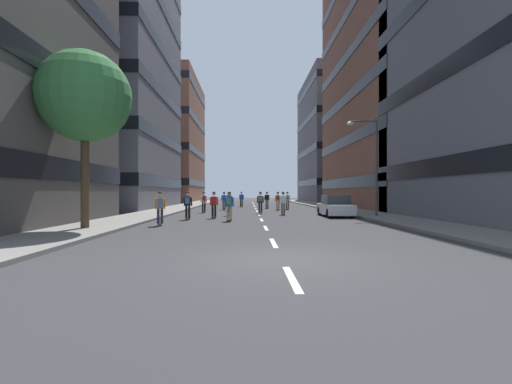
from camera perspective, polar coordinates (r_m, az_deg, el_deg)
The scene contains 25 objects.
ground_plane at distance 33.81m, azimuth 0.10°, elevation -2.95°, with size 147.60×147.60×0.00m, color #333335.
sidewalk_left at distance 37.58m, azimuth -12.64°, elevation -2.54°, with size 3.31×67.65×0.14m, color gray.
sidewalk_right at distance 37.97m, azimuth 12.46°, elevation -2.51°, with size 3.31×67.65×0.14m, color gray.
lane_markings at distance 34.71m, azimuth 0.06°, elevation -2.86°, with size 0.16×57.20×0.01m.
building_left_mid at distance 45.18m, azimuth -23.71°, elevation 22.12°, with size 13.94×18.77×37.32m.
building_left_far at distance 67.65m, azimuth -15.13°, elevation 8.02°, with size 13.94×20.46×22.14m.
building_right_mid at distance 44.91m, azimuth 23.10°, elevation 18.56°, with size 13.94×23.51×31.88m.
building_right_far at distance 68.11m, azimuth 13.76°, elevation 8.10°, with size 13.94×21.15×22.45m.
parked_car_near at distance 25.86m, azimuth 12.58°, elevation -2.31°, with size 1.82×4.40×1.52m.
street_tree_near at distance 18.24m, azimuth -25.74°, elevation 13.54°, with size 4.07×4.07×7.94m.
streetlamp_right at distance 25.41m, azimuth 17.99°, elevation 5.41°, with size 2.13×0.30×6.50m.
skater_0 at distance 22.80m, azimuth -10.89°, elevation -1.83°, with size 0.53×0.90×1.78m.
skater_1 at distance 35.34m, azimuth 5.06°, elevation -1.17°, with size 0.54×0.91×1.78m.
skater_2 at distance 19.11m, azimuth -15.13°, elevation -2.19°, with size 0.57×0.92×1.78m.
skater_3 at distance 30.28m, azimuth -8.37°, elevation -1.37°, with size 0.57×0.92×1.78m.
skater_4 at distance 21.33m, azimuth -4.33°, elevation -1.96°, with size 0.55×0.92×1.78m.
skater_5 at distance 23.74m, azimuth -6.77°, elevation -1.76°, with size 0.54×0.91×1.78m.
skater_6 at distance 26.13m, azimuth -4.27°, elevation -1.59°, with size 0.54×0.91×1.78m.
skater_7 at distance 34.82m, azimuth -5.14°, elevation -1.24°, with size 0.56×0.92×1.78m.
skater_8 at distance 37.57m, azimuth 1.77°, elevation -1.15°, with size 0.56×0.92×1.78m.
skater_9 at distance 34.04m, azimuth 3.53°, elevation -1.22°, with size 0.54×0.91×1.78m.
skater_10 at distance 28.31m, azimuth 0.70°, elevation -1.47°, with size 0.54×0.91×1.78m.
skater_11 at distance 41.45m, azimuth -2.35°, elevation -1.04°, with size 0.56×0.92×1.78m.
skater_12 at distance 32.21m, azimuth -4.38°, elevation -1.34°, with size 0.57×0.92×1.78m.
skater_13 at distance 27.20m, azimuth 4.37°, elevation -1.59°, with size 0.53×0.90×1.78m.
Camera 1 is at (-0.90, -9.15, 1.75)m, focal length 24.95 mm.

